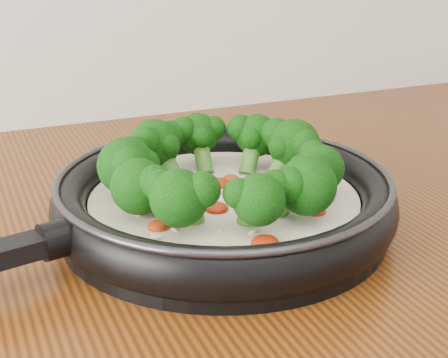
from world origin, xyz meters
name	(u,v)px	position (x,y,z in m)	size (l,w,h in m)	color
skillet	(221,195)	(0.07, 1.09, 0.93)	(0.52, 0.38, 0.09)	black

